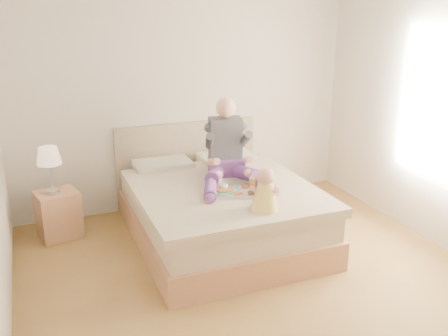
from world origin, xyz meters
name	(u,v)px	position (x,y,z in m)	size (l,w,h in m)	color
room	(276,114)	(0.08, 0.01, 1.51)	(4.02, 4.22, 2.71)	brown
bed	(217,207)	(0.00, 1.08, 0.32)	(1.70, 2.18, 1.00)	#A26E4B
nightstand	(59,214)	(-1.53, 1.68, 0.25)	(0.47, 0.43, 0.49)	#A26E4B
lamp	(49,158)	(-1.56, 1.65, 0.86)	(0.24, 0.24, 0.49)	silver
adult	(228,155)	(0.15, 1.13, 0.85)	(0.71, 1.05, 0.83)	#5D317C
tray	(234,189)	(0.03, 0.72, 0.64)	(0.55, 0.48, 0.13)	silver
baby	(265,193)	(0.13, 0.24, 0.77)	(0.31, 0.33, 0.39)	#FFD150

